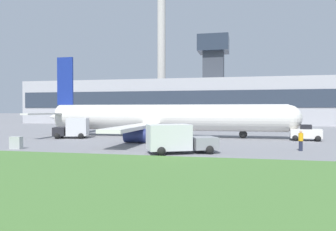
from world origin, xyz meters
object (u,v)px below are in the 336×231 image
ground_crew_person (301,140)px  baggage_truck (74,128)px  fuel_truck (177,139)px  pushback_tug (306,133)px  airplane (162,118)px

ground_crew_person → baggage_truck: bearing=164.4°
baggage_truck → fuel_truck: baggage_truck is taller
pushback_tug → ground_crew_person: 10.20m
airplane → fuel_truck: (4.92, -15.19, -1.29)m
airplane → pushback_tug: size_ratio=9.53×
airplane → ground_crew_person: 18.95m
airplane → ground_crew_person: (15.07, -11.38, -1.56)m
fuel_truck → ground_crew_person: (10.15, 3.81, -0.27)m
airplane → ground_crew_person: airplane is taller
pushback_tug → baggage_truck: baggage_truck is taller
airplane → ground_crew_person: bearing=-37.1°
airplane → baggage_truck: size_ratio=7.42×
ground_crew_person → pushback_tug: bearing=77.4°
fuel_truck → airplane: bearing=107.9°
fuel_truck → ground_crew_person: bearing=20.6°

